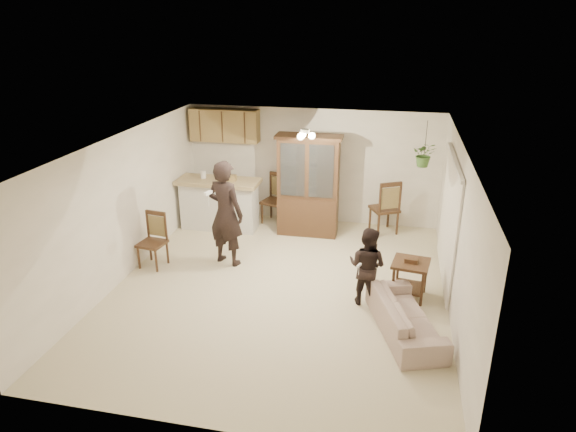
% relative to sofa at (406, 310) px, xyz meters
% --- Properties ---
extents(floor, '(6.50, 6.50, 0.00)m').
position_rel_sofa_xyz_m(floor, '(-2.07, 0.85, -0.37)').
color(floor, beige).
rests_on(floor, ground).
extents(ceiling, '(5.50, 6.50, 0.02)m').
position_rel_sofa_xyz_m(ceiling, '(-2.07, 0.85, 2.13)').
color(ceiling, white).
rests_on(ceiling, wall_back).
extents(wall_back, '(5.50, 0.02, 2.50)m').
position_rel_sofa_xyz_m(wall_back, '(-2.07, 4.10, 0.88)').
color(wall_back, white).
rests_on(wall_back, ground).
extents(wall_front, '(5.50, 0.02, 2.50)m').
position_rel_sofa_xyz_m(wall_front, '(-2.07, -2.40, 0.88)').
color(wall_front, white).
rests_on(wall_front, ground).
extents(wall_left, '(0.02, 6.50, 2.50)m').
position_rel_sofa_xyz_m(wall_left, '(-4.82, 0.85, 0.88)').
color(wall_left, white).
rests_on(wall_left, ground).
extents(wall_right, '(0.02, 6.50, 2.50)m').
position_rel_sofa_xyz_m(wall_right, '(0.68, 0.85, 0.88)').
color(wall_right, white).
rests_on(wall_right, ground).
extents(breakfast_bar, '(1.60, 0.55, 1.00)m').
position_rel_sofa_xyz_m(breakfast_bar, '(-3.92, 3.20, 0.13)').
color(breakfast_bar, silver).
rests_on(breakfast_bar, floor).
extents(bar_top, '(1.75, 0.70, 0.08)m').
position_rel_sofa_xyz_m(bar_top, '(-3.92, 3.20, 0.68)').
color(bar_top, tan).
rests_on(bar_top, breakfast_bar).
extents(upper_cabinets, '(1.50, 0.34, 0.70)m').
position_rel_sofa_xyz_m(upper_cabinets, '(-3.97, 3.92, 1.73)').
color(upper_cabinets, olive).
rests_on(upper_cabinets, wall_back).
extents(vertical_blinds, '(0.06, 2.30, 2.10)m').
position_rel_sofa_xyz_m(vertical_blinds, '(0.64, 1.75, 0.73)').
color(vertical_blinds, white).
rests_on(vertical_blinds, wall_right).
extents(ceiling_fixture, '(0.36, 0.36, 0.20)m').
position_rel_sofa_xyz_m(ceiling_fixture, '(-1.87, 2.05, 2.03)').
color(ceiling_fixture, '#FFF1BF').
rests_on(ceiling_fixture, ceiling).
extents(hanging_plant, '(0.43, 0.37, 0.48)m').
position_rel_sofa_xyz_m(hanging_plant, '(0.23, 3.25, 1.48)').
color(hanging_plant, '#2C5522').
rests_on(hanging_plant, ceiling).
extents(plant_cord, '(0.01, 0.01, 0.65)m').
position_rel_sofa_xyz_m(plant_cord, '(0.23, 3.25, 1.81)').
color(plant_cord, black).
rests_on(plant_cord, ceiling).
extents(sofa, '(1.30, 2.01, 0.73)m').
position_rel_sofa_xyz_m(sofa, '(0.00, 0.00, 0.00)').
color(sofa, beige).
rests_on(sofa, floor).
extents(adult, '(0.76, 0.61, 1.80)m').
position_rel_sofa_xyz_m(adult, '(-3.24, 1.62, 0.53)').
color(adult, black).
rests_on(adult, floor).
extents(child, '(0.80, 0.71, 1.35)m').
position_rel_sofa_xyz_m(child, '(-0.62, 0.70, 0.31)').
color(child, black).
rests_on(child, floor).
extents(china_hutch, '(1.34, 0.53, 2.11)m').
position_rel_sofa_xyz_m(china_hutch, '(-2.01, 3.30, 0.67)').
color(china_hutch, '#331C12').
rests_on(china_hutch, floor).
extents(side_table, '(0.65, 0.65, 0.70)m').
position_rel_sofa_xyz_m(side_table, '(0.06, 1.04, -0.04)').
color(side_table, '#331C12').
rests_on(side_table, floor).
extents(chair_bar, '(0.51, 0.51, 1.01)m').
position_rel_sofa_xyz_m(chair_bar, '(-4.53, 1.20, -0.08)').
color(chair_bar, '#331C12').
rests_on(chair_bar, floor).
extents(chair_hutch_left, '(0.60, 0.60, 1.10)m').
position_rel_sofa_xyz_m(chair_hutch_left, '(-2.85, 3.75, -0.06)').
color(chair_hutch_left, '#331C12').
rests_on(chair_hutch_left, floor).
extents(chair_hutch_right, '(0.70, 0.70, 1.17)m').
position_rel_sofa_xyz_m(chair_hutch_right, '(-0.45, 3.70, -0.04)').
color(chair_hutch_right, '#331C12').
rests_on(chair_hutch_right, floor).
extents(controller_adult, '(0.10, 0.18, 0.05)m').
position_rel_sofa_xyz_m(controller_adult, '(-3.38, 1.19, 1.14)').
color(controller_adult, white).
rests_on(controller_adult, adult).
extents(controller_child, '(0.07, 0.12, 0.03)m').
position_rel_sofa_xyz_m(controller_child, '(-0.73, 0.42, 0.43)').
color(controller_child, white).
rests_on(controller_child, child).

